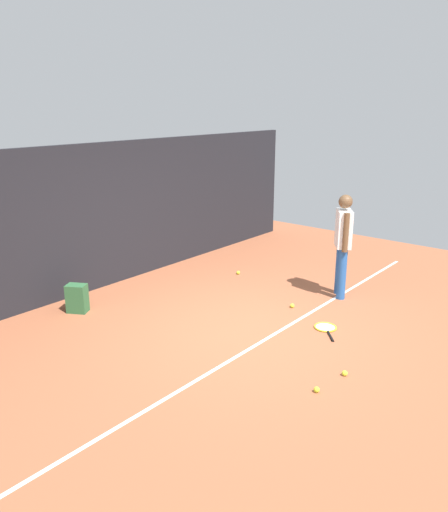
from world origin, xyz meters
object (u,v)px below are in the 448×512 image
(tennis_ball_by_fence, at_px, (317,390))
(tennis_ball_far_left, at_px, (238,273))
(tennis_ball_mid_court, at_px, (345,373))
(tennis_racket, at_px, (326,328))
(tennis_ball_near_player, at_px, (292,306))
(backpack, at_px, (78,299))
(tennis_player, at_px, (343,240))

(tennis_ball_by_fence, distance_m, tennis_ball_far_left, 4.13)
(tennis_ball_mid_court, bearing_deg, tennis_racket, 38.39)
(tennis_ball_mid_court, height_order, tennis_ball_far_left, same)
(tennis_ball_near_player, relative_size, tennis_ball_far_left, 1.00)
(tennis_racket, height_order, tennis_ball_near_player, tennis_ball_near_player)
(backpack, height_order, tennis_ball_by_fence, backpack)
(tennis_ball_near_player, relative_size, tennis_ball_mid_court, 1.00)
(tennis_ball_by_fence, xyz_separation_m, tennis_ball_mid_court, (0.53, -0.07, 0.00))
(tennis_ball_by_fence, bearing_deg, backpack, 94.62)
(tennis_player, xyz_separation_m, tennis_ball_mid_court, (-2.32, -1.27, -0.93))
(tennis_player, distance_m, tennis_ball_near_player, 1.36)
(backpack, bearing_deg, tennis_ball_mid_court, 161.51)
(tennis_ball_near_player, distance_m, tennis_ball_by_fence, 2.44)
(tennis_ball_mid_court, distance_m, tennis_ball_far_left, 3.88)
(tennis_player, bearing_deg, backpack, -76.92)
(tennis_player, height_order, tennis_ball_far_left, tennis_player)
(tennis_ball_far_left, bearing_deg, backpack, 164.82)
(tennis_player, distance_m, tennis_racket, 1.68)
(tennis_player, bearing_deg, tennis_ball_by_fence, -12.69)
(tennis_player, bearing_deg, tennis_ball_far_left, -119.74)
(tennis_ball_mid_court, xyz_separation_m, tennis_ball_far_left, (2.11, 3.26, 0.00))
(tennis_player, bearing_deg, tennis_ball_mid_court, -6.76)
(tennis_ball_far_left, bearing_deg, tennis_racket, -114.08)
(tennis_racket, bearing_deg, tennis_player, -22.22)
(tennis_ball_near_player, height_order, tennis_ball_far_left, same)
(backpack, relative_size, tennis_ball_near_player, 6.67)
(tennis_player, relative_size, backpack, 3.86)
(backpack, relative_size, tennis_ball_mid_court, 6.67)
(backpack, bearing_deg, tennis_ball_far_left, -135.46)
(tennis_racket, relative_size, tennis_ball_by_fence, 8.70)
(tennis_ball_near_player, height_order, tennis_ball_mid_court, same)
(tennis_player, relative_size, tennis_racket, 2.96)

